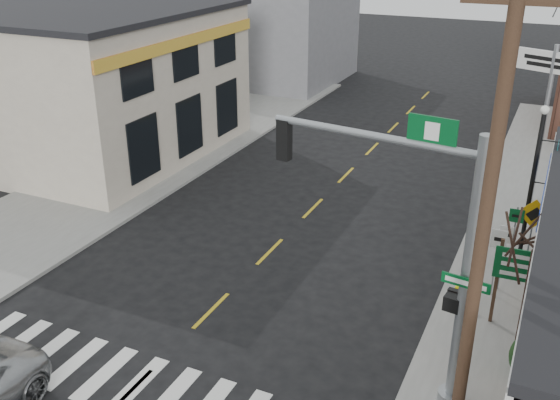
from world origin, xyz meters
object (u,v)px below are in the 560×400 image
at_px(dance_center_sign, 550,85).
at_px(bare_tree, 540,229).
at_px(fire_hydrant, 457,294).
at_px(utility_pole_near, 482,240).
at_px(lamp_post, 535,175).
at_px(guide_sign, 522,274).
at_px(traffic_signal_pole, 432,244).

bearing_deg(dance_center_sign, bare_tree, -63.82).
distance_m(fire_hydrant, dance_center_sign, 10.10).
bearing_deg(dance_center_sign, fire_hydrant, -75.10).
xyz_separation_m(bare_tree, utility_pole_near, (-0.93, -3.70, 1.25)).
height_order(lamp_post, dance_center_sign, dance_center_sign).
relative_size(dance_center_sign, utility_pole_near, 0.64).
distance_m(fire_hydrant, bare_tree, 4.48).
relative_size(guide_sign, bare_tree, 0.54).
xyz_separation_m(fire_hydrant, lamp_post, (1.47, 3.47, 2.77)).
xyz_separation_m(guide_sign, dance_center_sign, (-0.33, 9.50, 3.07)).
height_order(lamp_post, utility_pole_near, utility_pole_near).
distance_m(traffic_signal_pole, lamp_post, 8.04).
relative_size(traffic_signal_pole, dance_center_sign, 1.08).
bearing_deg(guide_sign, utility_pole_near, -99.90).
bearing_deg(bare_tree, dance_center_sign, 92.90).
xyz_separation_m(fire_hydrant, dance_center_sign, (1.32, 8.98, 4.44)).
xyz_separation_m(traffic_signal_pole, dance_center_sign, (1.48, 13.32, 0.73)).
bearing_deg(traffic_signal_pole, dance_center_sign, 91.56).
distance_m(traffic_signal_pole, dance_center_sign, 13.42).
xyz_separation_m(guide_sign, bare_tree, (0.23, -1.55, 2.12)).
bearing_deg(lamp_post, bare_tree, -75.39).
xyz_separation_m(guide_sign, utility_pole_near, (-0.70, -5.25, 3.37)).
xyz_separation_m(traffic_signal_pole, utility_pole_near, (1.11, -1.43, 1.02)).
xyz_separation_m(dance_center_sign, utility_pole_near, (-0.37, -14.75, 0.30)).
bearing_deg(fire_hydrant, dance_center_sign, 81.62).
height_order(bare_tree, utility_pole_near, utility_pole_near).
bearing_deg(fire_hydrant, utility_pole_near, -80.67).
height_order(traffic_signal_pole, fire_hydrant, traffic_signal_pole).
bearing_deg(bare_tree, traffic_signal_pole, -132.07).
relative_size(traffic_signal_pole, fire_hydrant, 10.73).
bearing_deg(traffic_signal_pole, utility_pole_near, -44.24).
bearing_deg(traffic_signal_pole, guide_sign, 72.55).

